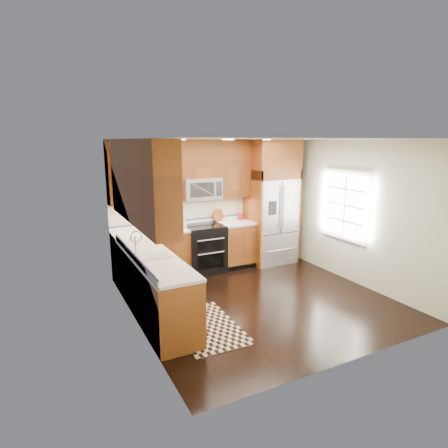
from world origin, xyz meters
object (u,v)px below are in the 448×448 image
range (204,249)px  knife_block (182,223)px  rug (206,327)px  utensil_crock (241,215)px  refrigerator (271,202)px

range → knife_block: 0.72m
knife_block → range: bearing=-2.2°
rug → utensil_crock: 3.12m
rug → knife_block: bearing=79.2°
refrigerator → utensil_crock: bearing=161.7°
refrigerator → utensil_crock: refrigerator is taller
refrigerator → utensil_crock: size_ratio=8.52×
rug → knife_block: 2.43m
refrigerator → rug: bearing=-139.7°
range → utensil_crock: utensil_crock is taller
range → refrigerator: size_ratio=0.36×
range → knife_block: bearing=177.8°
knife_block → refrigerator: bearing=-1.6°
utensil_crock → knife_block: bearing=-173.6°
refrigerator → range: bearing=178.6°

